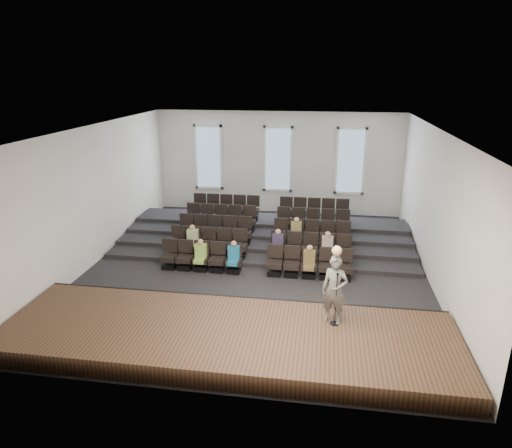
% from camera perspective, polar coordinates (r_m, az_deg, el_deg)
% --- Properties ---
extents(ground, '(14.00, 14.00, 0.00)m').
position_cam_1_polar(ground, '(16.78, 0.07, -5.37)').
color(ground, black).
rests_on(ground, ground).
extents(ceiling, '(12.00, 14.00, 0.02)m').
position_cam_1_polar(ceiling, '(15.44, 0.08, 11.87)').
color(ceiling, white).
rests_on(ceiling, ground).
extents(wall_back, '(12.00, 0.04, 5.00)m').
position_cam_1_polar(wall_back, '(22.71, 2.76, 7.63)').
color(wall_back, white).
rests_on(wall_back, ground).
extents(wall_front, '(12.00, 0.04, 5.00)m').
position_cam_1_polar(wall_front, '(9.50, -6.38, -8.60)').
color(wall_front, white).
rests_on(wall_front, ground).
extents(wall_left, '(0.04, 14.00, 5.00)m').
position_cam_1_polar(wall_left, '(17.83, -19.47, 3.50)').
color(wall_left, white).
rests_on(wall_left, ground).
extents(wall_right, '(0.04, 14.00, 5.00)m').
position_cam_1_polar(wall_right, '(16.20, 21.64, 1.79)').
color(wall_right, white).
rests_on(wall_right, ground).
extents(stage, '(11.80, 3.60, 0.50)m').
position_cam_1_polar(stage, '(12.24, -3.63, -13.93)').
color(stage, '#4A3320').
rests_on(stage, ground).
extents(stage_lip, '(11.80, 0.06, 0.52)m').
position_cam_1_polar(stage_lip, '(13.73, -2.05, -10.01)').
color(stage_lip, black).
rests_on(stage_lip, ground).
extents(risers, '(11.80, 4.80, 0.60)m').
position_cam_1_polar(risers, '(19.63, 1.46, -1.12)').
color(risers, black).
rests_on(risers, ground).
extents(seating_rows, '(6.80, 4.70, 1.67)m').
position_cam_1_polar(seating_rows, '(17.94, 0.81, -1.40)').
color(seating_rows, black).
rests_on(seating_rows, ground).
extents(windows, '(8.44, 0.10, 3.24)m').
position_cam_1_polar(windows, '(22.61, 2.75, 8.10)').
color(windows, white).
rests_on(windows, wall_back).
extents(audience, '(5.45, 2.64, 1.10)m').
position_cam_1_polar(audience, '(16.59, 0.80, -2.72)').
color(audience, '#89B94A').
rests_on(audience, seating_rows).
extents(speaker, '(0.77, 0.60, 1.86)m').
position_cam_1_polar(speaker, '(12.12, 9.79, -8.12)').
color(speaker, '#585553').
rests_on(speaker, stage).
extents(mic_stand, '(0.25, 0.25, 1.47)m').
position_cam_1_polar(mic_stand, '(12.25, 9.90, -10.42)').
color(mic_stand, black).
rests_on(mic_stand, stage).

